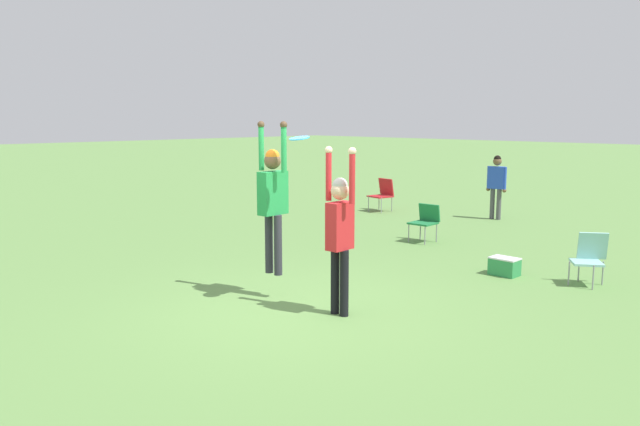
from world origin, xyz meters
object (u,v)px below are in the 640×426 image
(person_jumping, at_px, (273,193))
(person_spectator_far, at_px, (497,181))
(camping_chair_0, at_px, (383,192))
(camping_chair_1, at_px, (425,219))
(frisbee, at_px, (299,138))
(cooler_box, at_px, (504,266))
(person_defending, at_px, (340,226))
(camping_chair_3, at_px, (589,255))

(person_jumping, relative_size, person_spectator_far, 1.34)
(camping_chair_0, relative_size, camping_chair_1, 1.15)
(camping_chair_0, bearing_deg, person_jumping, 128.16)
(frisbee, xyz_separation_m, camping_chair_0, (-5.00, 7.96, -1.84))
(person_jumping, distance_m, person_spectator_far, 8.92)
(camping_chair_0, bearing_deg, cooler_box, 154.59)
(person_spectator_far, relative_size, cooler_box, 3.57)
(frisbee, distance_m, person_spectator_far, 9.24)
(frisbee, relative_size, camping_chair_0, 0.30)
(cooler_box, bearing_deg, person_defending, -98.48)
(person_defending, xyz_separation_m, camping_chair_1, (-2.13, 4.99, -0.74))
(person_jumping, bearing_deg, camping_chair_1, 6.55)
(person_jumping, distance_m, person_defending, 1.32)
(person_defending, relative_size, frisbee, 8.15)
(person_spectator_far, bearing_deg, person_jumping, -94.06)
(frisbee, distance_m, camping_chair_3, 5.13)
(person_jumping, xyz_separation_m, frisbee, (0.68, -0.11, 0.82))
(person_spectator_far, bearing_deg, frisbee, -89.92)
(camping_chair_0, distance_m, camping_chair_3, 8.29)
(person_jumping, relative_size, camping_chair_3, 2.70)
(camping_chair_1, bearing_deg, person_spectator_far, -86.44)
(camping_chair_0, xyz_separation_m, camping_chair_1, (3.46, -2.80, -0.05))
(person_defending, bearing_deg, person_jumping, -90.00)
(frisbee, distance_m, camping_chair_0, 9.58)
(camping_chair_1, bearing_deg, person_defending, 110.08)
(person_spectator_far, bearing_deg, camping_chair_0, -174.86)
(frisbee, bearing_deg, person_defending, 16.32)
(person_spectator_far, xyz_separation_m, cooler_box, (3.10, -5.21, -0.85))
(camping_chair_3, bearing_deg, person_defending, 30.95)
(person_spectator_far, bearing_deg, camping_chair_1, -95.78)
(cooler_box, bearing_deg, camping_chair_3, 19.26)
(camping_chair_3, bearing_deg, cooler_box, -15.84)
(person_jumping, bearing_deg, camping_chair_3, -40.04)
(person_jumping, bearing_deg, person_defending, -90.00)
(person_jumping, bearing_deg, frisbee, -101.88)
(frisbee, relative_size, cooler_box, 0.59)
(frisbee, bearing_deg, cooler_box, 73.18)
(camping_chair_3, bearing_deg, camping_chair_0, -62.56)
(camping_chair_1, distance_m, camping_chair_3, 4.03)
(person_defending, distance_m, camping_chair_0, 9.61)
(person_defending, relative_size, camping_chair_0, 2.46)
(camping_chair_1, distance_m, person_spectator_far, 3.82)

